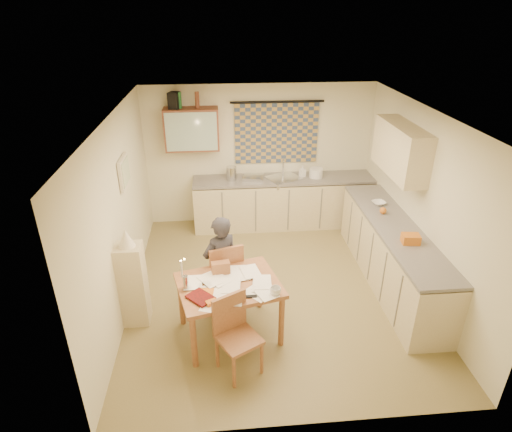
{
  "coord_description": "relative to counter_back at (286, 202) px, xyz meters",
  "views": [
    {
      "loc": [
        -0.71,
        -5.02,
        3.7
      ],
      "look_at": [
        -0.24,
        0.2,
        1.07
      ],
      "focal_mm": 30.0,
      "sensor_mm": 36.0,
      "label": 1
    }
  ],
  "objects": [
    {
      "name": "mixing_bowl",
      "position": [
        0.52,
        0.0,
        0.55
      ],
      "size": [
        0.3,
        0.3,
        0.16
      ],
      "primitive_type": "cylinder",
      "rotation": [
        0.0,
        0.0,
        -0.3
      ],
      "color": "white",
      "rests_on": "counter_back"
    },
    {
      "name": "wall_right",
      "position": [
        1.55,
        -1.95,
        0.8
      ],
      "size": [
        0.02,
        4.5,
        2.5
      ],
      "primitive_type": "cube",
      "color": "beige",
      "rests_on": "floor"
    },
    {
      "name": "dish_rack",
      "position": [
        -0.59,
        -0.0,
        0.5
      ],
      "size": [
        0.4,
        0.36,
        0.06
      ],
      "primitive_type": "cube",
      "rotation": [
        0.0,
        0.0,
        -0.19
      ],
      "color": "silver",
      "rests_on": "counter_back"
    },
    {
      "name": "eyeglasses",
      "position": [
        -0.88,
        -3.12,
        0.31
      ],
      "size": [
        0.13,
        0.05,
        0.02
      ],
      "primitive_type": "cube",
      "rotation": [
        0.0,
        0.0,
        0.01
      ],
      "color": "black",
      "rests_on": "dining_table"
    },
    {
      "name": "speaker",
      "position": [
        -1.86,
        0.13,
        1.83
      ],
      "size": [
        0.21,
        0.24,
        0.26
      ],
      "primitive_type": "cube",
      "rotation": [
        0.0,
        0.0,
        -0.28
      ],
      "color": "black",
      "rests_on": "wall_cabinet"
    },
    {
      "name": "ceiling",
      "position": [
        -0.46,
        -1.95,
        2.06
      ],
      "size": [
        4.0,
        4.5,
        0.02
      ],
      "primitive_type": "cube",
      "color": "white",
      "rests_on": "floor"
    },
    {
      "name": "lampshade",
      "position": [
        -2.3,
        -2.49,
        0.77
      ],
      "size": [
        0.2,
        0.2,
        0.22
      ],
      "primitive_type": "cone",
      "color": "beige",
      "rests_on": "shelf_stand"
    },
    {
      "name": "candle_holder",
      "position": [
        -1.61,
        -2.91,
        0.39
      ],
      "size": [
        0.07,
        0.07,
        0.18
      ],
      "primitive_type": "cylinder",
      "rotation": [
        0.0,
        0.0,
        0.21
      ],
      "color": "silver",
      "rests_on": "dining_table"
    },
    {
      "name": "stove",
      "position": [
        1.24,
        -2.72,
        -0.02
      ],
      "size": [
        0.55,
        0.55,
        0.86
      ],
      "color": "white",
      "rests_on": "floor"
    },
    {
      "name": "bowl",
      "position": [
        1.24,
        -1.22,
        0.49
      ],
      "size": [
        0.3,
        0.3,
        0.05
      ],
      "primitive_type": "imported",
      "rotation": [
        0.0,
        0.0,
        0.26
      ],
      "color": "white",
      "rests_on": "counter_right"
    },
    {
      "name": "candle_flame",
      "position": [
        -1.6,
        -2.92,
        0.71
      ],
      "size": [
        0.02,
        0.02,
        0.02
      ],
      "primitive_type": "sphere",
      "color": "#FFCC66",
      "rests_on": "dining_table"
    },
    {
      "name": "floor",
      "position": [
        -0.46,
        -1.95,
        -0.46
      ],
      "size": [
        4.0,
        4.5,
        0.02
      ],
      "primitive_type": "cube",
      "color": "olive",
      "rests_on": "ground"
    },
    {
      "name": "wall_cabinet",
      "position": [
        -1.61,
        0.13,
        1.35
      ],
      "size": [
        0.9,
        0.34,
        0.7
      ],
      "primitive_type": "cube",
      "color": "brown",
      "rests_on": "wall_back"
    },
    {
      "name": "candle",
      "position": [
        -1.64,
        -2.93,
        0.59
      ],
      "size": [
        0.03,
        0.03,
        0.22
      ],
      "primitive_type": "cylinder",
      "rotation": [
        0.0,
        0.0,
        0.15
      ],
      "color": "white",
      "rests_on": "dining_table"
    },
    {
      "name": "curtain_rod",
      "position": [
        -0.16,
        0.25,
        1.75
      ],
      "size": [
        1.6,
        0.04,
        0.04
      ],
      "primitive_type": "cylinder",
      "rotation": [
        0.0,
        1.57,
        0.0
      ],
      "color": "black",
      "rests_on": "wall_back"
    },
    {
      "name": "tap",
      "position": [
        -0.04,
        0.18,
        0.61
      ],
      "size": [
        0.03,
        0.03,
        0.28
      ],
      "primitive_type": "cylinder",
      "rotation": [
        0.0,
        0.0,
        -0.1
      ],
      "color": "silver",
      "rests_on": "counter_back"
    },
    {
      "name": "bottle_green",
      "position": [
        -1.78,
        0.13,
        1.83
      ],
      "size": [
        0.08,
        0.08,
        0.26
      ],
      "primitive_type": "cylinder",
      "rotation": [
        0.0,
        0.0,
        -0.2
      ],
      "color": "#195926",
      "rests_on": "wall_cabinet"
    },
    {
      "name": "mug",
      "position": [
        -0.6,
        -3.1,
        0.35
      ],
      "size": [
        0.22,
        0.22,
        0.1
      ],
      "primitive_type": "imported",
      "rotation": [
        0.0,
        0.0,
        0.45
      ],
      "color": "white",
      "rests_on": "dining_table"
    },
    {
      "name": "orange_bag",
      "position": [
        1.24,
        -2.4,
        0.53
      ],
      "size": [
        0.24,
        0.19,
        0.12
      ],
      "primitive_type": "cube",
      "rotation": [
        0.0,
        0.0,
        -0.12
      ],
      "color": "#C8691B",
      "rests_on": "counter_right"
    },
    {
      "name": "bottle_brown",
      "position": [
        -1.5,
        0.13,
        1.83
      ],
      "size": [
        0.08,
        0.08,
        0.26
      ],
      "primitive_type": "cylinder",
      "rotation": [
        0.0,
        0.0,
        0.16
      ],
      "color": "brown",
      "rests_on": "wall_cabinet"
    },
    {
      "name": "fruit_orange",
      "position": [
        1.19,
        -1.54,
        0.52
      ],
      "size": [
        0.1,
        0.1,
        0.1
      ],
      "primitive_type": "sphere",
      "color": "#C8691B",
      "rests_on": "counter_right"
    },
    {
      "name": "chair_far",
      "position": [
        -1.18,
        -2.25,
        -0.15
      ],
      "size": [
        0.55,
        0.55,
        0.98
      ],
      "rotation": [
        0.0,
        0.0,
        3.43
      ],
      "color": "brown",
      "rests_on": "floor"
    },
    {
      "name": "print_canvas",
      "position": [
        -2.41,
        -1.55,
        1.25
      ],
      "size": [
        0.01,
        0.42,
        0.32
      ],
      "primitive_type": "cube",
      "color": "white",
      "rests_on": "wall_left"
    },
    {
      "name": "kettle",
      "position": [
        -0.98,
        0.0,
        0.59
      ],
      "size": [
        0.18,
        0.18,
        0.24
      ],
      "primitive_type": "cylinder",
      "rotation": [
        0.0,
        0.0,
        -0.01
      ],
      "color": "silver",
      "rests_on": "counter_back"
    },
    {
      "name": "window_blind",
      "position": [
        -0.16,
        0.27,
        1.2
      ],
      "size": [
        1.45,
        0.03,
        1.05
      ],
      "primitive_type": "cube",
      "color": "navy",
      "rests_on": "wall_back"
    },
    {
      "name": "chair_near",
      "position": [
        -1.05,
        -3.43,
        -0.17
      ],
      "size": [
        0.56,
        0.56,
        0.92
      ],
      "rotation": [
        0.0,
        0.0,
        0.51
      ],
      "color": "brown",
      "rests_on": "floor"
    },
    {
      "name": "wall_left",
      "position": [
        -2.47,
        -1.95,
        0.8
      ],
      "size": [
        0.02,
        4.5,
        2.5
      ],
      "primitive_type": "cube",
      "color": "beige",
      "rests_on": "floor"
    },
    {
      "name": "dining_table",
      "position": [
        -1.12,
        -2.85,
        -0.07
      ],
      "size": [
        1.34,
        1.14,
        0.75
      ],
      "rotation": [
        0.0,
        0.0,
        0.25
      ],
      "color": "brown",
      "rests_on": "floor"
    },
    {
      "name": "counter_back",
      "position": [
        0.0,
        0.0,
        0.0
      ],
      "size": [
        3.3,
        0.62,
        0.92
      ],
      "color": "#C5B384",
      "rests_on": "floor"
    },
    {
      "name": "person",
      "position": [
        -1.21,
        -2.32,
        0.23
      ],
      "size": [
        0.78,
        0.75,
        1.36
      ],
      "primitive_type": "imported",
      "rotation": [
        0.0,
        0.0,
        3.66
      ],
      "color": "black",
      "rests_on": "floor"
    },
    {
      "name": "magazine",
      "position": [
        -1.52,
        -3.18,
        0.31
      ],
      "size": [
        0.51,
        0.51,
        0.03
      ],
      "primitive_type": "imported",
      "rotation": [
        0.0,
        0.0,
        0.75
      ],
      "color": "#770704",
      "rests_on": "dining_table"
    },
    {
      "name": "framed_print",
      "position": [
        -2.43,
        -1.55,
        1.25
      ],
      "size": [
        0.04,
        0.5,
        0.4
      ],
      "primitive_type": "cube",
      "color": "beige",
      "rests_on": "wall_left"
    },
    {
      "name": "wall_back",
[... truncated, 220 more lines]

